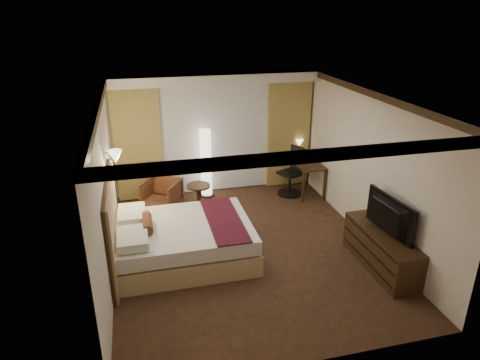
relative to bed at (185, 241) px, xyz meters
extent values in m
cube|color=#322013|center=(1.07, 0.05, -0.33)|extent=(4.50, 5.50, 0.01)
cube|color=white|center=(1.07, 0.05, 2.37)|extent=(4.50, 5.50, 0.01)
cube|color=beige|center=(1.07, 2.80, 1.02)|extent=(4.50, 0.02, 2.70)
cube|color=beige|center=(-1.18, 0.05, 1.02)|extent=(0.02, 5.50, 2.70)
cube|color=beige|center=(3.32, 0.05, 1.02)|extent=(0.02, 5.50, 2.70)
cube|color=white|center=(1.07, 2.55, 2.27)|extent=(4.50, 0.50, 0.20)
cube|color=silver|center=(1.07, 2.72, 0.92)|extent=(2.48, 0.04, 2.45)
cube|color=tan|center=(-0.63, 2.66, 0.92)|extent=(1.00, 0.14, 2.45)
cube|color=tan|center=(2.77, 2.66, 0.92)|extent=(1.00, 0.14, 2.45)
imported|color=#4E3017|center=(-0.24, 2.01, 0.03)|extent=(0.93, 0.92, 0.72)
imported|color=black|center=(3.04, -1.05, 0.63)|extent=(0.75, 1.18, 0.15)
camera|label=1|loc=(-0.62, -6.33, 3.68)|focal=32.00mm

